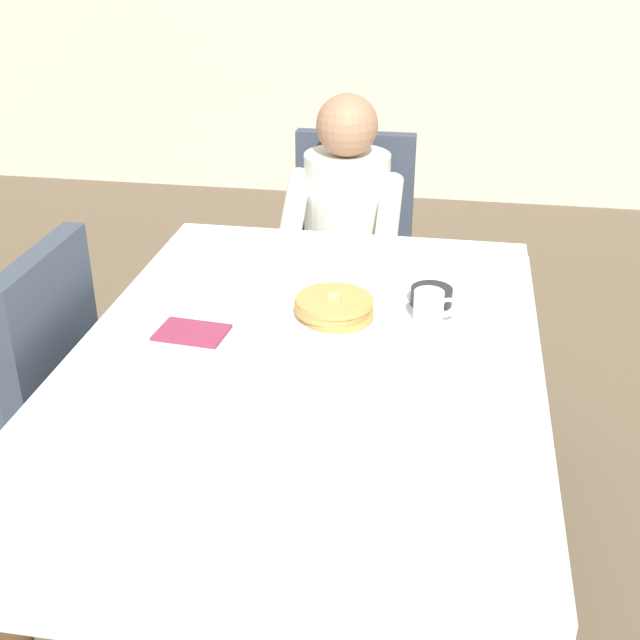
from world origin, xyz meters
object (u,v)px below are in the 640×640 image
object	(u,v)px
dining_table_main	(308,376)
cup_coffee	(429,307)
chair_left_side	(24,391)
spoon_near_edge	(306,385)
bowl_butter	(431,296)
knife_right_of_plate	(409,332)
breakfast_stack	(334,307)
plate_breakfast	(335,320)
chair_diner	(350,245)
syrup_pitcher	(234,288)
fork_left_of_plate	(260,320)
diner_person	(345,225)

from	to	relation	value
dining_table_main	cup_coffee	xyz separation A→B (m)	(0.28, 0.17, 0.13)
chair_left_side	spoon_near_edge	distance (m)	0.85
bowl_butter	knife_right_of_plate	distance (m)	0.18
chair_left_side	cup_coffee	xyz separation A→B (m)	(1.05, 0.17, 0.25)
breakfast_stack	cup_coffee	world-z (taller)	cup_coffee
plate_breakfast	cup_coffee	bearing A→B (deg)	10.85
chair_diner	syrup_pitcher	size ratio (longest dim) A/B	11.62
syrup_pitcher	spoon_near_edge	world-z (taller)	syrup_pitcher
fork_left_of_plate	spoon_near_edge	distance (m)	0.34
chair_left_side	bowl_butter	xyz separation A→B (m)	(1.05, 0.28, 0.23)
cup_coffee	knife_right_of_plate	size ratio (longest dim) A/B	0.57
fork_left_of_plate	breakfast_stack	bearing A→B (deg)	-77.58
plate_breakfast	syrup_pitcher	size ratio (longest dim) A/B	3.50
plate_breakfast	chair_diner	bearing A→B (deg)	95.42
cup_coffee	syrup_pitcher	bearing A→B (deg)	175.96
chair_left_side	spoon_near_edge	size ratio (longest dim) A/B	6.20
plate_breakfast	knife_right_of_plate	bearing A→B (deg)	-6.01
fork_left_of_plate	knife_right_of_plate	world-z (taller)	same
fork_left_of_plate	spoon_near_edge	size ratio (longest dim) A/B	1.20
chair_left_side	cup_coffee	bearing A→B (deg)	-80.92
plate_breakfast	knife_right_of_plate	distance (m)	0.19
chair_left_side	cup_coffee	world-z (taller)	chair_left_side
knife_right_of_plate	chair_left_side	bearing A→B (deg)	95.41
chair_left_side	knife_right_of_plate	size ratio (longest dim) A/B	4.65
plate_breakfast	spoon_near_edge	bearing A→B (deg)	-93.08
chair_diner	breakfast_stack	world-z (taller)	chair_diner
breakfast_stack	cup_coffee	size ratio (longest dim) A/B	1.78
bowl_butter	knife_right_of_plate	xyz separation A→B (m)	(-0.04, -0.17, -0.02)
chair_diner	knife_right_of_plate	world-z (taller)	chair_diner
breakfast_stack	syrup_pitcher	size ratio (longest dim) A/B	2.52
breakfast_stack	chair_diner	bearing A→B (deg)	95.36
chair_left_side	fork_left_of_plate	size ratio (longest dim) A/B	5.17
dining_table_main	syrup_pitcher	distance (m)	0.34
syrup_pitcher	breakfast_stack	bearing A→B (deg)	-15.30
bowl_butter	fork_left_of_plate	bearing A→B (deg)	-157.89
diner_person	chair_left_side	bearing A→B (deg)	54.71
dining_table_main	chair_diner	distance (m)	1.18
dining_table_main	fork_left_of_plate	size ratio (longest dim) A/B	8.47
chair_left_side	fork_left_of_plate	bearing A→B (deg)	-80.67
plate_breakfast	spoon_near_edge	size ratio (longest dim) A/B	1.87
cup_coffee	fork_left_of_plate	distance (m)	0.43
spoon_near_edge	chair_diner	bearing A→B (deg)	89.18
cup_coffee	spoon_near_edge	xyz separation A→B (m)	(-0.25, -0.36, -0.04)
chair_diner	syrup_pitcher	distance (m)	1.01
plate_breakfast	syrup_pitcher	distance (m)	0.30
plate_breakfast	knife_right_of_plate	size ratio (longest dim) A/B	1.40
breakfast_stack	fork_left_of_plate	size ratio (longest dim) A/B	1.12
dining_table_main	breakfast_stack	bearing A→B (deg)	70.65
diner_person	bowl_butter	xyz separation A→B (m)	(0.33, -0.74, 0.09)
cup_coffee	syrup_pitcher	size ratio (longest dim) A/B	1.41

